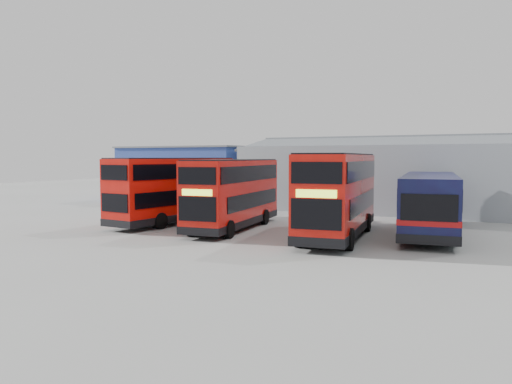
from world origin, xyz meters
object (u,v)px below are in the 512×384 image
(single_decker_blue, at_px, (430,204))
(panel_van, at_px, (133,190))
(double_decker_left, at_px, (174,191))
(double_decker_centre, at_px, (234,194))
(office_block, at_px, (193,174))
(maintenance_shed, at_px, (445,177))
(double_decker_right, at_px, (338,196))

(single_decker_blue, xyz_separation_m, panel_van, (-25.92, 5.77, -0.38))
(double_decker_left, distance_m, double_decker_centre, 4.60)
(office_block, height_order, maintenance_shed, maintenance_shed)
(double_decker_left, bearing_deg, panel_van, -33.70)
(double_decker_right, distance_m, single_decker_blue, 5.33)
(maintenance_shed, relative_size, single_decker_blue, 2.53)
(panel_van, bearing_deg, double_decker_centre, -19.48)
(maintenance_shed, distance_m, panel_van, 26.07)
(office_block, height_order, single_decker_blue, office_block)
(double_decker_left, relative_size, double_decker_centre, 1.02)
(maintenance_shed, bearing_deg, single_decker_blue, -86.42)
(office_block, xyz_separation_m, single_decker_blue, (22.79, -10.57, -0.99))
(single_decker_blue, distance_m, panel_van, 26.56)
(single_decker_blue, bearing_deg, double_decker_right, 32.95)
(maintenance_shed, xyz_separation_m, double_decker_centre, (-9.53, -15.93, -0.60))
(office_block, relative_size, double_decker_centre, 1.27)
(double_decker_left, xyz_separation_m, single_decker_blue, (14.89, 2.94, -0.46))
(double_decker_right, height_order, single_decker_blue, double_decker_right)
(single_decker_blue, relative_size, panel_van, 2.31)
(maintenance_shed, xyz_separation_m, single_decker_blue, (0.79, -12.57, -1.01))
(double_decker_centre, relative_size, single_decker_blue, 0.81)
(office_block, xyz_separation_m, maintenance_shed, (22.00, 2.01, 0.02))
(double_decker_centre, xyz_separation_m, single_decker_blue, (10.31, 3.36, -0.41))
(double_decker_centre, distance_m, panel_van, 18.10)
(double_decker_left, height_order, single_decker_blue, double_decker_left)
(double_decker_left, distance_m, single_decker_blue, 15.18)
(office_block, relative_size, panel_van, 2.36)
(maintenance_shed, bearing_deg, double_decker_left, -132.28)
(double_decker_centre, relative_size, panel_van, 1.86)
(office_block, distance_m, panel_van, 5.89)
(double_decker_right, relative_size, single_decker_blue, 0.87)
(office_block, xyz_separation_m, double_decker_right, (18.79, -14.05, -0.42))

